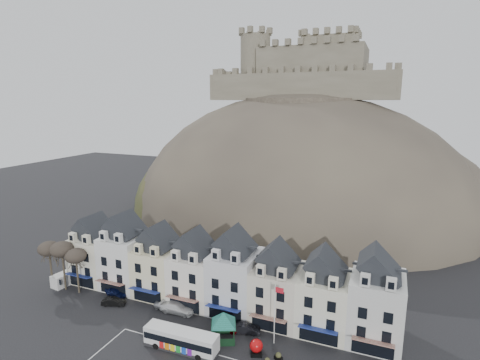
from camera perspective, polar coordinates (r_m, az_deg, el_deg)
name	(u,v)px	position (r m, az deg, el deg)	size (l,w,h in m)	color
townhouse_terrace	(216,273)	(60.43, -3.63, -14.00)	(54.40, 9.35, 11.80)	#EDE8CD
castle_hill	(300,214)	(108.99, 9.19, -5.08)	(100.00, 76.00, 68.00)	#3D352F
castle	(308,70)	(111.62, 10.36, 16.11)	(50.20, 22.20, 22.00)	#5F5849
tree_left_far	(49,249)	(72.87, -27.11, -9.34)	(3.61, 3.61, 8.24)	#342D21
tree_left_mid	(62,250)	(70.60, -25.52, -9.56)	(3.78, 3.78, 8.64)	#342D21
tree_left_near	(76,256)	(68.75, -23.74, -10.59)	(3.43, 3.43, 7.84)	#342D21
bus	(181,339)	(53.09, -8.96, -22.82)	(10.03, 2.56, 2.82)	#262628
bus_shelter	(223,318)	(53.35, -2.53, -20.33)	(5.96, 5.96, 4.16)	black
red_buoy	(256,347)	(52.13, 2.50, -24.07)	(1.80, 1.80, 2.09)	black
flagpole	(275,310)	(52.07, 5.41, -19.18)	(1.23, 0.13, 8.47)	silver
white_van	(66,278)	(74.83, -24.98, -13.40)	(2.70, 5.02, 2.18)	silver
planter_east	(278,356)	(51.80, 5.87, -25.18)	(1.16, 0.90, 1.04)	black
car_navy	(116,292)	(67.90, -18.35, -15.87)	(1.70, 4.23, 1.44)	#0A1136
car_black	(114,302)	(65.34, -18.68, -17.16)	(1.30, 3.73, 1.23)	black
car_silver	(168,305)	(62.44, -10.86, -18.16)	(2.04, 4.35, 1.23)	#AFB3B7
car_white	(177,308)	(61.12, -9.54, -18.64)	(2.19, 5.39, 1.57)	white
car_maroon	(228,325)	(56.84, -1.81, -21.19)	(1.52, 3.77, 1.28)	#4F0408
car_charcoal	(246,328)	(56.08, 0.91, -21.68)	(1.40, 4.00, 1.32)	black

